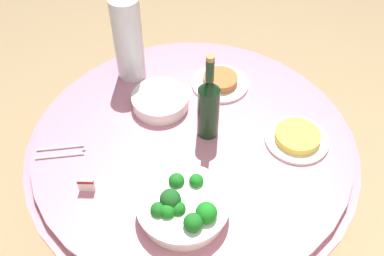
{
  "coord_description": "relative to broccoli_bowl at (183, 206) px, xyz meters",
  "views": [
    {
      "loc": [
        0.27,
        0.99,
        1.9
      ],
      "look_at": [
        0.0,
        0.0,
        0.79
      ],
      "focal_mm": 41.79,
      "sensor_mm": 36.0,
      "label": 1
    }
  ],
  "objects": [
    {
      "name": "ground_plane",
      "position": [
        -0.11,
        -0.29,
        -0.78
      ],
      "size": [
        6.0,
        6.0,
        0.0
      ],
      "primitive_type": "plane",
      "color": "tan"
    },
    {
      "name": "buffet_table",
      "position": [
        -0.11,
        -0.29,
        -0.41
      ],
      "size": [
        1.16,
        1.16,
        0.74
      ],
      "color": "maroon",
      "rests_on": "ground_plane"
    },
    {
      "name": "broccoli_bowl",
      "position": [
        0.0,
        0.0,
        0.0
      ],
      "size": [
        0.28,
        0.28,
        0.11
      ],
      "color": "white",
      "rests_on": "buffet_table"
    },
    {
      "name": "plate_stack",
      "position": [
        -0.04,
        -0.47,
        -0.02
      ],
      "size": [
        0.21,
        0.21,
        0.05
      ],
      "color": "white",
      "rests_on": "buffet_table"
    },
    {
      "name": "wine_bottle",
      "position": [
        -0.17,
        -0.3,
        0.09
      ],
      "size": [
        0.07,
        0.07,
        0.34
      ],
      "color": "black",
      "rests_on": "buffet_table"
    },
    {
      "name": "decorative_fruit_vase",
      "position": [
        0.03,
        -0.68,
        0.11
      ],
      "size": [
        0.11,
        0.11,
        0.34
      ],
      "color": "silver",
      "rests_on": "buffet_table"
    },
    {
      "name": "serving_tongs",
      "position": [
        0.33,
        -0.34,
        -0.04
      ],
      "size": [
        0.17,
        0.07,
        0.01
      ],
      "color": "silver",
      "rests_on": "buffet_table"
    },
    {
      "name": "food_plate_fried_egg",
      "position": [
        -0.45,
        -0.18,
        -0.03
      ],
      "size": [
        0.22,
        0.22,
        0.04
      ],
      "color": "white",
      "rests_on": "buffet_table"
    },
    {
      "name": "food_plate_peanuts",
      "position": [
        -0.29,
        -0.52,
        -0.03
      ],
      "size": [
        0.22,
        0.22,
        0.04
      ],
      "color": "white",
      "rests_on": "buffet_table"
    },
    {
      "name": "label_placard_front",
      "position": [
        0.27,
        -0.16,
        -0.01
      ],
      "size": [
        0.05,
        0.02,
        0.05
      ],
      "color": "white",
      "rests_on": "buffet_table"
    }
  ]
}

